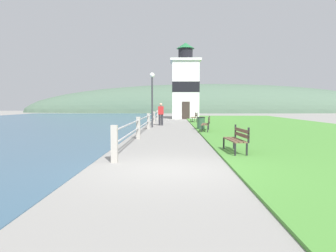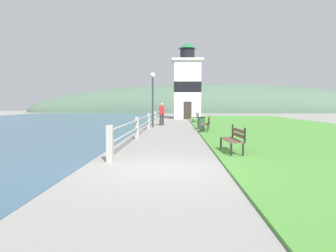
# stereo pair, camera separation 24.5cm
# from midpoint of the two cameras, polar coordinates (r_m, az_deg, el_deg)

# --- Properties ---
(ground_plane) EXTENTS (160.00, 160.00, 0.00)m
(ground_plane) POSITION_cam_midpoint_polar(r_m,az_deg,el_deg) (8.41, -0.21, -7.58)
(ground_plane) COLOR gray
(grass_verge) EXTENTS (12.00, 46.90, 0.06)m
(grass_verge) POSITION_cam_midpoint_polar(r_m,az_deg,el_deg) (25.04, 18.74, -0.17)
(grass_verge) COLOR #4C8E38
(grass_verge) RESTS_ON ground_plane
(seawall_railing) EXTENTS (0.18, 25.76, 1.07)m
(seawall_railing) POSITION_cam_midpoint_polar(r_m,az_deg,el_deg) (22.13, -3.07, 1.09)
(seawall_railing) COLOR #A8A399
(seawall_railing) RESTS_ON ground_plane
(park_bench_near) EXTENTS (0.58, 1.68, 0.94)m
(park_bench_near) POSITION_cam_midpoint_polar(r_m,az_deg,el_deg) (11.21, 12.02, -2.05)
(park_bench_near) COLOR brown
(park_bench_near) RESTS_ON ground_plane
(park_bench_midway) EXTENTS (0.73, 2.02, 0.94)m
(park_bench_midway) POSITION_cam_midpoint_polar(r_m,az_deg,el_deg) (19.90, 7.08, 0.51)
(park_bench_midway) COLOR brown
(park_bench_midway) RESTS_ON ground_plane
(park_bench_far) EXTENTS (0.54, 1.81, 0.94)m
(park_bench_far) POSITION_cam_midpoint_polar(r_m,az_deg,el_deg) (30.43, 5.12, 1.63)
(park_bench_far) COLOR brown
(park_bench_far) RESTS_ON ground_plane
(lighthouse) EXTENTS (3.54, 3.54, 8.89)m
(lighthouse) POSITION_cam_midpoint_polar(r_m,az_deg,el_deg) (38.90, 3.55, 7.02)
(lighthouse) COLOR white
(lighthouse) RESTS_ON ground_plane
(person_strolling) EXTENTS (0.44, 0.25, 1.78)m
(person_strolling) POSITION_cam_midpoint_polar(r_m,az_deg,el_deg) (26.05, -0.84, 2.24)
(person_strolling) COLOR #28282D
(person_strolling) RESTS_ON ground_plane
(trash_bin) EXTENTS (0.54, 0.54, 0.84)m
(trash_bin) POSITION_cam_midpoint_polar(r_m,az_deg,el_deg) (21.67, 6.13, 0.47)
(trash_bin) COLOR #2D5138
(trash_bin) RESTS_ON ground_plane
(lamp_post) EXTENTS (0.36, 0.36, 3.96)m
(lamp_post) POSITION_cam_midpoint_polar(r_m,az_deg,el_deg) (23.81, -2.39, 6.35)
(lamp_post) COLOR #333338
(lamp_post) RESTS_ON ground_plane
(distant_hillside) EXTENTS (80.00, 16.00, 12.00)m
(distant_hillside) POSITION_cam_midpoint_polar(r_m,az_deg,el_deg) (69.96, 7.97, 2.35)
(distant_hillside) COLOR #4C6651
(distant_hillside) RESTS_ON ground_plane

